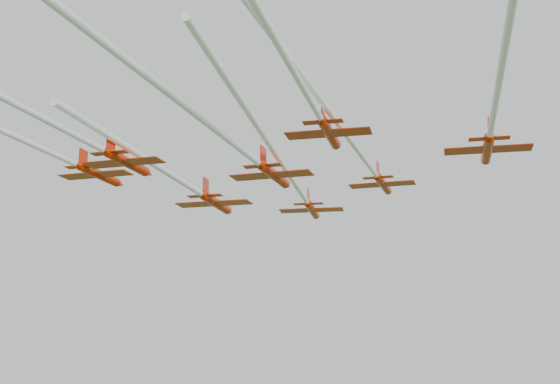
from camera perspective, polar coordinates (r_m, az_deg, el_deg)
The scene contains 8 objects.
jet_lead at distance 92.16m, azimuth 0.87°, elevation 0.98°, with size 28.08×63.90×2.68m.
jet_row2_left at distance 90.96m, azimuth -6.53°, elevation 0.34°, with size 16.94×44.25×2.86m.
jet_row2_right at distance 79.46m, azimuth 5.52°, elevation 3.32°, with size 18.93×60.41×2.38m.
jet_row3_left at distance 79.09m, azimuth -19.47°, elevation 4.17°, with size 19.36×63.24×2.57m.
jet_row3_mid at distance 69.69m, azimuth -4.25°, elevation 4.21°, with size 18.60×58.83×2.64m.
jet_row3_right at distance 72.26m, azimuth 15.32°, elevation 5.34°, with size 19.15×46.38×2.62m.
jet_row4_left at distance 60.25m, azimuth -19.73°, elevation 6.59°, with size 19.88×64.88×2.33m.
jet_row4_right at distance 60.39m, azimuth 1.75°, elevation 7.54°, with size 18.24×47.06×2.34m.
Camera 1 is at (49.34, -75.92, 39.13)m, focal length 50.00 mm.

